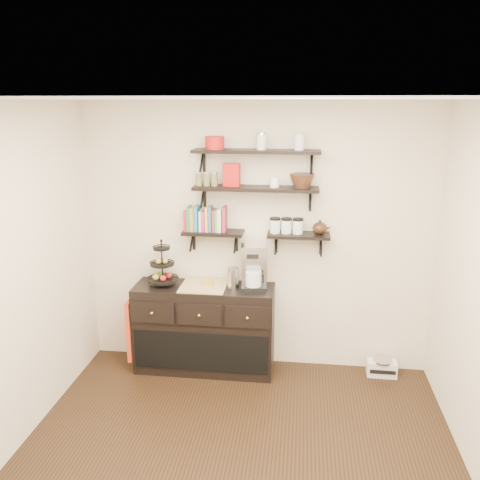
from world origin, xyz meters
name	(u,v)px	position (x,y,z in m)	size (l,w,h in m)	color
floor	(233,474)	(0.00, 0.00, 0.00)	(3.50, 3.50, 0.00)	black
ceiling	(232,99)	(0.00, 0.00, 2.70)	(3.50, 3.50, 0.02)	white
back_wall	(257,239)	(0.00, 1.75, 1.35)	(3.50, 0.02, 2.70)	beige
shelf_top	(256,152)	(0.00, 1.62, 2.23)	(1.20, 0.27, 0.23)	black
shelf_mid	(256,189)	(0.00, 1.62, 1.88)	(1.20, 0.27, 0.23)	black
shelf_low_left	(213,233)	(-0.42, 1.63, 1.43)	(0.60, 0.25, 0.23)	black
shelf_low_right	(299,236)	(0.42, 1.63, 1.43)	(0.60, 0.25, 0.23)	black
cookbooks	(208,219)	(-0.47, 1.63, 1.57)	(0.43, 0.15, 0.26)	red
glass_canisters	(286,227)	(0.30, 1.63, 1.51)	(0.32, 0.10, 0.13)	silver
sideboard	(205,328)	(-0.50, 1.51, 0.45)	(1.40, 0.50, 0.92)	black
fruit_stand	(163,270)	(-0.92, 1.52, 1.06)	(0.31, 0.31, 0.45)	black
candle	(208,282)	(-0.46, 1.51, 0.96)	(0.08, 0.08, 0.08)	#BA8A2B
coffee_maker	(254,267)	(0.00, 1.55, 1.12)	(0.27, 0.27, 0.45)	black
thermal_carafe	(233,278)	(-0.20, 1.49, 1.01)	(0.11, 0.11, 0.22)	silver
apron	(132,328)	(-1.23, 1.41, 0.45)	(0.04, 0.27, 0.64)	#B53013
radio	(382,368)	(1.30, 1.59, 0.09)	(0.29, 0.20, 0.18)	silver
recipe_box	(232,175)	(-0.23, 1.61, 2.01)	(0.16, 0.06, 0.22)	#B01614
walnut_bowl	(302,181)	(0.44, 1.61, 1.96)	(0.24, 0.24, 0.13)	black
ramekins	(275,182)	(0.18, 1.61, 1.95)	(0.09, 0.09, 0.10)	white
teapot	(320,227)	(0.62, 1.63, 1.52)	(0.19, 0.14, 0.14)	black
red_pot	(215,143)	(-0.39, 1.61, 2.31)	(0.18, 0.18, 0.12)	#B01614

